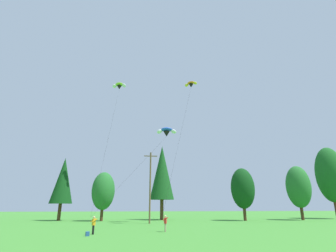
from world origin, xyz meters
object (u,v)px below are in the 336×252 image
at_px(parafoil_kite_high_blue_white, 167,132).
at_px(parafoil_kite_mid_orange, 191,84).
at_px(kite_flyer_near, 94,224).
at_px(backpack, 87,234).
at_px(utility_pole, 150,185).
at_px(kite_flyer_mid, 165,222).
at_px(parafoil_kite_far_lime_white, 119,86).

bearing_deg(parafoil_kite_high_blue_white, parafoil_kite_mid_orange, -58.00).
distance_m(kite_flyer_near, parafoil_kite_mid_orange, 27.02).
relative_size(parafoil_kite_high_blue_white, parafoil_kite_mid_orange, 0.84).
relative_size(parafoil_kite_mid_orange, backpack, 52.88).
bearing_deg(utility_pole, kite_flyer_mid, -84.72).
relative_size(kite_flyer_near, kite_flyer_mid, 1.00).
bearing_deg(parafoil_kite_high_blue_white, kite_flyer_near, -117.82).
height_order(kite_flyer_mid, parafoil_kite_mid_orange, parafoil_kite_mid_orange).
bearing_deg(kite_flyer_mid, backpack, -157.03).
bearing_deg(parafoil_kite_mid_orange, parafoil_kite_high_blue_white, 122.00).
bearing_deg(parafoil_kite_mid_orange, backpack, -135.05).
distance_m(utility_pole, parafoil_kite_high_blue_white, 10.20).
xyz_separation_m(utility_pole, parafoil_kite_high_blue_white, (2.84, 2.13, 9.56)).
bearing_deg(parafoil_kite_far_lime_white, backpack, -90.09).
distance_m(kite_flyer_near, kite_flyer_mid, 7.49).
distance_m(kite_flyer_mid, parafoil_kite_high_blue_white, 20.98).
relative_size(parafoil_kite_high_blue_white, backpack, 44.53).
distance_m(utility_pole, parafoil_kite_far_lime_white, 21.00).
bearing_deg(parafoil_kite_mid_orange, parafoil_kite_far_lime_white, 146.51).
distance_m(parafoil_kite_high_blue_white, parafoil_kite_mid_orange, 9.54).
bearing_deg(backpack, parafoil_kite_far_lime_white, 64.26).
relative_size(utility_pole, kite_flyer_near, 6.57).
bearing_deg(backpack, kite_flyer_near, 54.59).
xyz_separation_m(parafoil_kite_far_lime_white, backpack, (-0.03, -21.09, -25.06)).
xyz_separation_m(kite_flyer_mid, parafoil_kite_high_blue_white, (1.63, 15.18, 14.39)).
distance_m(utility_pole, parafoil_kite_mid_orange, 17.91).
bearing_deg(kite_flyer_mid, utility_pole, 95.28).
bearing_deg(backpack, parafoil_kite_high_blue_white, 37.81).
distance_m(kite_flyer_mid, parafoil_kite_mid_orange, 23.79).
height_order(kite_flyer_near, parafoil_kite_far_lime_white, parafoil_kite_far_lime_white).
bearing_deg(parafoil_kite_mid_orange, kite_flyer_mid, -118.60).
xyz_separation_m(utility_pole, parafoil_kite_mid_orange, (6.39, -3.54, 16.36)).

